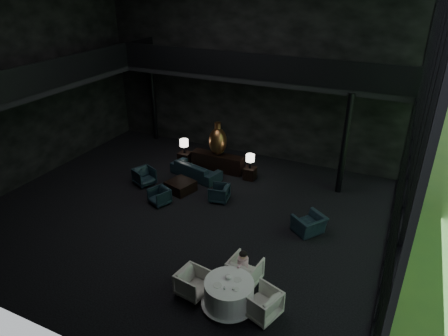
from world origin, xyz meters
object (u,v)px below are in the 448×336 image
at_px(lounge_armchair_south, 159,196).
at_px(coffee_table, 181,186).
at_px(side_table_right, 250,173).
at_px(table_lamp_right, 250,158).
at_px(lounge_armchair_west, 144,176).
at_px(child, 243,261).
at_px(side_table_left, 185,158).
at_px(lounge_armchair_east, 219,193).
at_px(dining_table, 229,295).
at_px(dining_chair_north, 245,268).
at_px(bronze_urn, 218,141).
at_px(dining_chair_west, 193,282).
at_px(dining_chair_east, 262,301).
at_px(sofa, 196,166).
at_px(table_lamp_left, 184,143).
at_px(console, 218,162).
at_px(window_armchair, 309,223).

height_order(lounge_armchair_south, coffee_table, lounge_armchair_south).
relative_size(side_table_right, table_lamp_right, 0.86).
bearing_deg(lounge_armchair_west, child, -97.74).
bearing_deg(side_table_left, lounge_armchair_east, -38.83).
height_order(dining_table, dining_chair_north, dining_chair_north).
bearing_deg(bronze_urn, side_table_left, -175.79).
height_order(side_table_right, coffee_table, side_table_right).
bearing_deg(dining_chair_west, dining_chair_east, -79.28).
distance_m(bronze_urn, child, 7.26).
height_order(coffee_table, child, child).
distance_m(table_lamp_right, dining_chair_east, 7.47).
height_order(lounge_armchair_east, dining_table, dining_table).
xyz_separation_m(table_lamp_right, sofa, (-2.16, -0.76, -0.47)).
relative_size(table_lamp_left, side_table_right, 1.23).
height_order(sofa, dining_chair_north, sofa).
height_order(table_lamp_left, table_lamp_right, table_lamp_left).
xyz_separation_m(sofa, dining_chair_north, (4.37, -5.08, -0.02)).
xyz_separation_m(dining_chair_west, child, (1.05, 0.93, 0.37)).
height_order(console, table_lamp_left, table_lamp_left).
xyz_separation_m(lounge_armchair_east, window_armchair, (3.62, -0.59, 0.05)).
bearing_deg(window_armchair, console, -85.97).
xyz_separation_m(table_lamp_left, table_lamp_right, (3.20, -0.08, -0.08)).
distance_m(dining_table, dining_chair_west, 1.05).
xyz_separation_m(side_table_right, lounge_armchair_south, (-2.31, -3.31, 0.05)).
xyz_separation_m(console, side_table_left, (-1.60, -0.09, -0.09)).
xyz_separation_m(side_table_left, lounge_armchair_east, (2.81, -2.26, 0.05)).
bearing_deg(dining_chair_west, lounge_armchair_south, 52.23).
distance_m(lounge_armchair_west, dining_chair_west, 6.69).
height_order(bronze_urn, sofa, bronze_urn).
relative_size(bronze_urn, side_table_left, 2.52).
bearing_deg(sofa, lounge_armchair_west, 57.90).
bearing_deg(coffee_table, side_table_right, 45.49).
xyz_separation_m(side_table_left, dining_chair_east, (6.26, -6.90, 0.16)).
xyz_separation_m(side_table_left, side_table_right, (3.20, -0.10, -0.03)).
distance_m(side_table_left, side_table_right, 3.20).
distance_m(bronze_urn, table_lamp_right, 1.67).
bearing_deg(table_lamp_left, dining_table, -52.16).
xyz_separation_m(sofa, dining_table, (4.33, -6.08, -0.15)).
xyz_separation_m(bronze_urn, window_armchair, (4.83, -2.96, -0.99)).
bearing_deg(lounge_armchair_west, window_armchair, -69.70).
xyz_separation_m(console, table_lamp_right, (1.60, -0.20, 0.58)).
relative_size(side_table_right, child, 0.81).
relative_size(dining_table, dining_chair_east, 1.64).
bearing_deg(lounge_armchair_south, table_lamp_right, 78.15).
bearing_deg(coffee_table, console, 77.91).
height_order(sofa, window_armchair, sofa).
xyz_separation_m(lounge_armchair_west, dining_table, (5.90, -4.57, -0.06)).
bearing_deg(coffee_table, lounge_armchair_west, -174.95).
bearing_deg(dining_chair_north, lounge_armchair_west, -24.60).
relative_size(side_table_right, dining_chair_north, 0.57).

